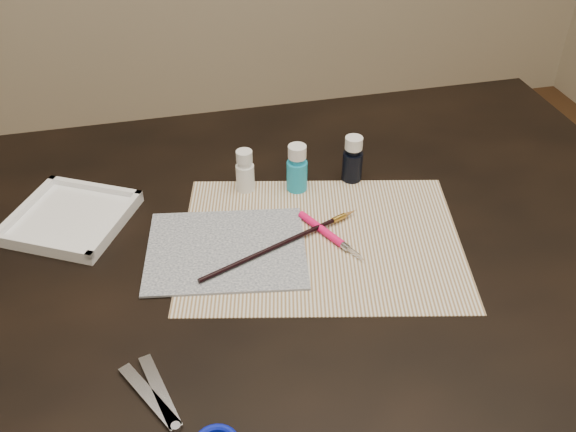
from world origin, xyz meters
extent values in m
cube|color=black|center=(0.00, 0.00, 0.38)|extent=(1.30, 0.90, 0.75)
cube|color=silver|center=(0.05, -0.01, 0.75)|extent=(0.49, 0.41, 0.00)
cube|color=#121A35|center=(-0.10, 0.00, 0.75)|extent=(0.27, 0.23, 0.00)
cylinder|color=white|center=(-0.04, 0.16, 0.79)|extent=(0.04, 0.04, 0.08)
cylinder|color=#1CA1CB|center=(0.05, 0.14, 0.79)|extent=(0.05, 0.05, 0.09)
cylinder|color=black|center=(0.15, 0.14, 0.79)|extent=(0.04, 0.04, 0.08)
cube|color=white|center=(-0.33, 0.13, 0.76)|extent=(0.23, 0.23, 0.02)
camera|label=1|loc=(-0.18, -0.75, 1.38)|focal=40.00mm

